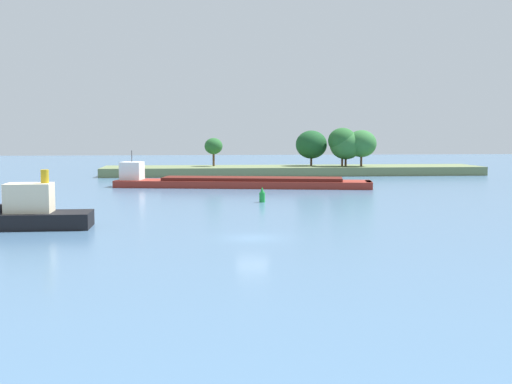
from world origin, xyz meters
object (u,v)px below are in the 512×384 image
(channel_buoy_red, at_px, (36,198))
(channel_buoy_green, at_px, (262,196))
(tugboat, at_px, (24,213))
(cargo_barge, at_px, (237,182))

(channel_buoy_red, bearing_deg, channel_buoy_green, 0.65)
(tugboat, height_order, channel_buoy_green, tugboat)
(channel_buoy_red, height_order, channel_buoy_green, same)
(cargo_barge, distance_m, channel_buoy_red, 34.13)
(cargo_barge, distance_m, tugboat, 48.07)
(cargo_barge, height_order, tugboat, cargo_barge)
(tugboat, xyz_separation_m, channel_buoy_green, (23.45, 20.14, -0.54))
(cargo_barge, xyz_separation_m, channel_buoy_green, (1.57, -22.66, -0.04))
(tugboat, relative_size, channel_buoy_red, 6.10)
(tugboat, bearing_deg, channel_buoy_red, 99.66)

